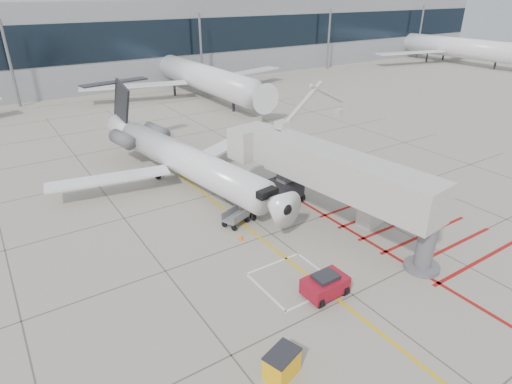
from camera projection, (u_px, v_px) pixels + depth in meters
ground_plane at (308, 261)px, 27.21m from camera, size 260.00×260.00×0.00m
regional_jet at (199, 151)px, 34.92m from camera, size 26.43×31.37×7.44m
jet_bridge at (345, 182)px, 29.28m from camera, size 11.01×19.58×7.46m
pushback_tug at (325, 284)px, 23.91m from camera, size 2.51×1.60×1.45m
spill_bin at (282, 364)px, 18.92m from camera, size 1.79×1.45×1.34m
baggage_cart at (236, 217)px, 31.18m from camera, size 2.21×1.80×1.20m
ground_power_unit at (371, 214)px, 31.24m from camera, size 2.24×1.53×1.64m
cone_nose at (241, 237)px, 29.43m from camera, size 0.33×0.33×0.45m
cone_side at (241, 214)px, 32.39m from camera, size 0.39×0.39×0.54m
terminal_building at (116, 39)px, 81.93m from camera, size 180.00×28.00×14.00m
terminal_glass_band at (141, 40)px, 70.91m from camera, size 180.00×0.10×6.00m
bg_aircraft_c at (195, 58)px, 66.73m from camera, size 35.14×39.05×11.71m
bg_aircraft_e at (447, 34)px, 98.50m from camera, size 37.97×42.19×12.66m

